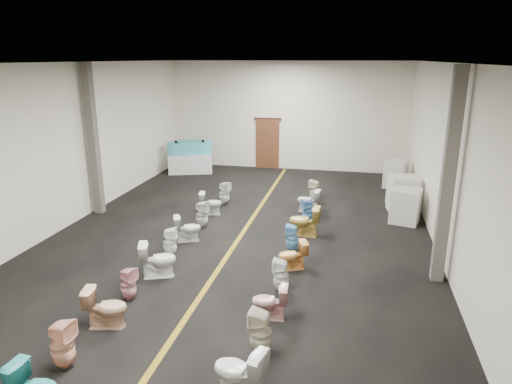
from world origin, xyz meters
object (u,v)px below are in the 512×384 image
appliance_crate_b (403,194)px  toilet_left_5 (170,242)px  toilet_left_9 (224,193)px  appliance_crate_d (396,174)px  toilet_left_1 (62,344)px  toilet_left_7 (202,214)px  toilet_left_8 (211,203)px  toilet_right_2 (261,332)px  toilet_right_1 (239,372)px  bathtub (190,147)px  toilet_right_3 (270,302)px  toilet_right_5 (293,256)px  toilet_right_9 (309,201)px  toilet_right_4 (281,275)px  toilet_left_2 (106,308)px  toilet_right_7 (304,221)px  toilet_left_6 (187,228)px  toilet_right_10 (315,191)px  toilet_left_4 (158,260)px  toilet_left_3 (128,284)px  display_table (190,163)px  appliance_crate_c (399,188)px  toilet_right_8 (308,211)px  toilet_right_6 (292,238)px

appliance_crate_b → toilet_left_5: size_ratio=1.55×
toilet_left_5 → toilet_left_9: (0.16, 4.17, 0.02)m
appliance_crate_d → toilet_left_1: bearing=-116.1°
toilet_left_7 → toilet_left_8: (-0.11, 1.16, -0.04)m
toilet_right_2 → toilet_right_1: bearing=-0.7°
appliance_crate_d → toilet_left_7: (-5.62, -5.48, -0.13)m
bathtub → toilet_right_1: size_ratio=2.24×
appliance_crate_b → toilet_left_8: appliance_crate_b is taller
toilet_left_7 → toilet_left_8: toilet_left_7 is taller
toilet_right_1 → toilet_right_3: toilet_right_1 is taller
toilet_right_1 → toilet_right_5: bearing=-169.4°
appliance_crate_d → toilet_right_2: size_ratio=1.32×
toilet_left_7 → toilet_right_9: toilet_left_7 is taller
appliance_crate_d → toilet_right_4: (-2.86, -8.61, -0.17)m
toilet_right_1 → toilet_left_1: bearing=-77.7°
toilet_left_2 → toilet_left_8: (-0.06, 6.22, -0.03)m
toilet_left_2 → toilet_right_7: toilet_right_7 is taller
toilet_left_6 → toilet_right_10: bearing=-59.2°
toilet_left_5 → toilet_right_3: bearing=-138.9°
toilet_right_5 → appliance_crate_d: bearing=136.2°
appliance_crate_b → toilet_left_4: (-5.58, -5.73, -0.16)m
appliance_crate_d → toilet_right_7: appliance_crate_d is taller
toilet_left_2 → toilet_left_3: (-0.06, 0.95, -0.03)m
display_table → toilet_right_9: 6.73m
toilet_left_8 → toilet_right_9: toilet_right_9 is taller
display_table → bathtub: size_ratio=1.00×
appliance_crate_c → toilet_left_9: bearing=-163.4°
toilet_left_4 → toilet_left_8: size_ratio=1.14×
toilet_left_2 → toilet_left_9: (0.08, 7.24, 0.01)m
toilet_right_8 → toilet_right_10: toilet_right_10 is taller
toilet_left_2 → toilet_right_8: toilet_left_2 is taller
toilet_left_9 → appliance_crate_b: bearing=-60.1°
toilet_right_8 → toilet_left_4: bearing=-58.6°
toilet_left_2 → toilet_right_4: (2.81, 1.94, -0.02)m
bathtub → toilet_right_10: (5.44, -3.02, -0.70)m
toilet_left_1 → toilet_right_4: 4.23m
toilet_left_6 → toilet_left_4: bearing=159.0°
toilet_right_3 → toilet_right_2: bearing=-1.2°
toilet_left_9 → toilet_right_4: toilet_left_9 is taller
appliance_crate_c → toilet_right_6: appliance_crate_c is taller
toilet_right_8 → toilet_right_3: bearing=-25.2°
appliance_crate_c → toilet_right_1: size_ratio=1.08×
toilet_left_2 → toilet_left_7: bearing=-13.0°
toilet_left_8 → toilet_right_2: size_ratio=0.89×
bathtub → toilet_left_9: bathtub is taller
toilet_right_8 → toilet_left_9: bearing=-136.1°
toilet_left_6 → toilet_left_7: size_ratio=0.90×
toilet_left_3 → toilet_left_8: (0.01, 5.28, 0.01)m
toilet_left_5 → toilet_left_9: 4.17m
toilet_left_5 → toilet_left_6: 0.99m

